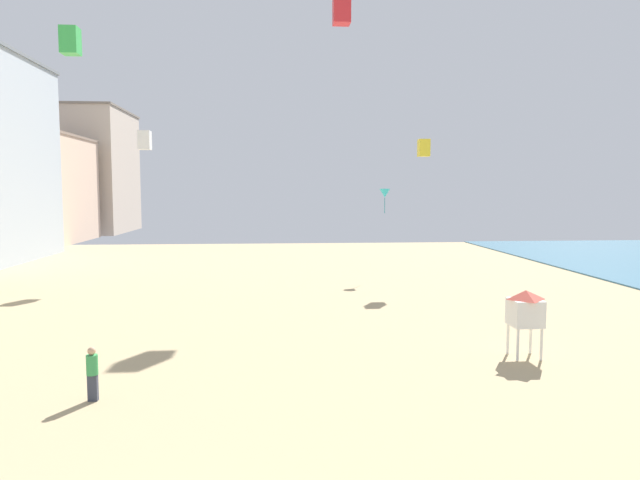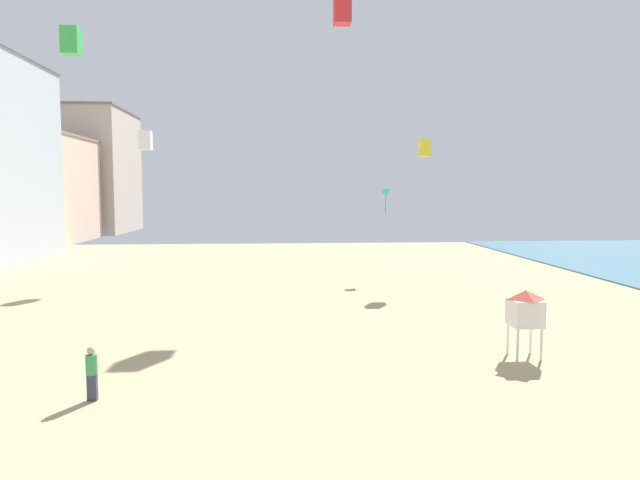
% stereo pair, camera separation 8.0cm
% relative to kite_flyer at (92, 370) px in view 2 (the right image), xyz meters
% --- Properties ---
extents(boardwalk_hotel_far, '(13.42, 15.04, 12.85)m').
position_rel_kite_flyer_xyz_m(boardwalk_hotel_far, '(-24.73, 54.39, 5.51)').
color(boardwalk_hotel_far, beige).
rests_on(boardwalk_hotel_far, ground).
extents(boardwalk_hotel_distant, '(16.08, 16.77, 18.23)m').
position_rel_kite_flyer_xyz_m(boardwalk_hotel_distant, '(-24.73, 71.49, 8.20)').
color(boardwalk_hotel_distant, '#C6B29E').
rests_on(boardwalk_hotel_distant, ground).
extents(kite_flyer, '(0.34, 0.34, 1.64)m').
position_rel_kite_flyer_xyz_m(kite_flyer, '(0.00, 0.00, 0.00)').
color(kite_flyer, '#383D4C').
rests_on(kite_flyer, ground).
extents(lifeguard_stand, '(1.10, 1.10, 2.55)m').
position_rel_kite_flyer_xyz_m(lifeguard_stand, '(14.78, 3.37, 0.92)').
color(lifeguard_stand, white).
rests_on(lifeguard_stand, ground).
extents(kite_yellow_box, '(0.74, 0.74, 1.17)m').
position_rel_kite_flyer_xyz_m(kite_yellow_box, '(15.61, 21.77, 8.26)').
color(kite_yellow_box, yellow).
extents(kite_cyan_delta, '(0.79, 0.79, 1.79)m').
position_rel_kite_flyer_xyz_m(kite_cyan_delta, '(13.39, 24.11, 5.15)').
color(kite_cyan_delta, '#2DB7CC').
extents(kite_green_box, '(1.03, 1.03, 1.62)m').
position_rel_kite_flyer_xyz_m(kite_green_box, '(-6.89, 19.50, 14.39)').
color(kite_green_box, green).
extents(kite_white_box, '(0.85, 0.85, 1.33)m').
position_rel_kite_flyer_xyz_m(kite_white_box, '(-3.77, 24.63, 8.90)').
color(kite_white_box, white).
extents(kite_red_box, '(1.09, 1.09, 1.72)m').
position_rel_kite_flyer_xyz_m(kite_red_box, '(9.74, 20.19, 16.78)').
color(kite_red_box, red).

